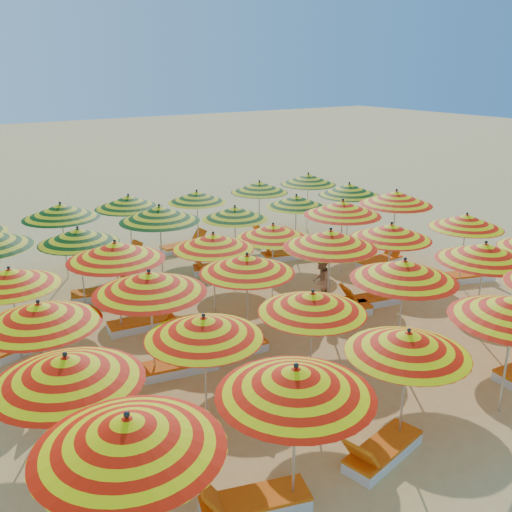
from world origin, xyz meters
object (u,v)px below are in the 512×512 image
object	(u,v)px
umbrella_12	(39,314)
umbrella_29	(349,190)
umbrella_21	(273,231)
umbrella_28	(296,201)
lounger_8	(230,348)
lounger_15	(103,293)
umbrella_7	(204,328)
lounger_20	(119,260)
umbrella_13	(149,283)
beachgoer_b	(321,281)
umbrella_18	(10,278)
umbrella_27	(235,213)
umbrella_32	(129,202)
umbrella_33	(197,197)
umbrella_16	(391,232)
lounger_2	(382,451)
umbrella_9	(404,270)
lounger_10	(368,300)
lounger_17	(218,268)
umbrella_15	(330,239)
umbrella_23	(396,198)
lounger_9	(339,309)
umbrella_6	(67,370)
lounger_21	(185,246)
umbrella_14	(247,264)
lounger_5	(283,391)
lounger_4	(119,472)
umbrella_2	(408,343)
lounger_16	(145,283)
umbrella_20	(213,241)
umbrella_25	(78,236)
lounger_1	(252,503)
umbrella_22	(343,208)
lounger_22	(271,233)
umbrella_8	(312,302)
umbrella_1	(296,381)
umbrella_19	(115,251)
lounger_18	(285,255)
lounger_14	(381,261)
lounger_11	(469,276)
lounger_7	(181,365)
umbrella_34	(259,187)
umbrella_26	(159,214)
umbrella_10	(485,252)

from	to	relation	value
umbrella_12	umbrella_29	size ratio (longest dim) A/B	0.90
umbrella_21	umbrella_28	distance (m)	3.93
lounger_8	lounger_15	distance (m)	5.19
umbrella_7	lounger_20	xyz separation A→B (m)	(1.93, 9.77, -1.89)
umbrella_13	beachgoer_b	bearing A→B (deg)	10.75
umbrella_18	umbrella_27	size ratio (longest dim) A/B	1.01
umbrella_32	umbrella_33	bearing A→B (deg)	0.31
umbrella_16	lounger_2	world-z (taller)	umbrella_16
umbrella_9	umbrella_13	xyz separation A→B (m)	(-5.03, 2.40, 0.01)
lounger_10	lounger_17	size ratio (longest dim) A/B	1.00
umbrella_15	umbrella_23	bearing A→B (deg)	25.85
umbrella_23	lounger_9	size ratio (longest dim) A/B	1.48
umbrella_6	lounger_21	bearing A→B (deg)	55.60
lounger_2	umbrella_14	bearing A→B (deg)	-106.13
lounger_20	lounger_5	bearing A→B (deg)	-100.62
umbrella_33	lounger_4	size ratio (longest dim) A/B	1.32
umbrella_23	lounger_10	distance (m)	4.53
umbrella_2	lounger_16	xyz separation A→B (m)	(-0.87, 9.68, -1.88)
lounger_2	lounger_20	size ratio (longest dim) A/B	1.01
umbrella_6	lounger_2	world-z (taller)	umbrella_6
umbrella_20	lounger_2	size ratio (longest dim) A/B	1.32
umbrella_15	umbrella_25	size ratio (longest dim) A/B	1.12
umbrella_6	umbrella_23	distance (m)	13.49
umbrella_20	lounger_1	size ratio (longest dim) A/B	1.32
umbrella_22	lounger_22	xyz separation A→B (m)	(0.69, 4.89, -2.14)
umbrella_8	umbrella_6	bearing A→B (deg)	-177.71
umbrella_1	umbrella_19	distance (m)	7.20
umbrella_33	lounger_18	distance (m)	3.85
umbrella_16	lounger_18	bearing A→B (deg)	92.26
lounger_10	lounger_14	world-z (taller)	same
umbrella_16	lounger_2	distance (m)	7.41
umbrella_12	lounger_11	size ratio (longest dim) A/B	1.35
umbrella_2	umbrella_27	size ratio (longest dim) A/B	1.05
lounger_9	lounger_14	distance (m)	4.55
lounger_14	lounger_22	xyz separation A→B (m)	(-1.24, 4.82, 0.00)
umbrella_9	lounger_5	bearing A→B (deg)	176.93
umbrella_9	lounger_9	size ratio (longest dim) A/B	1.60
umbrella_12	lounger_7	size ratio (longest dim) A/B	1.36
umbrella_1	lounger_15	distance (m)	9.99
lounger_1	lounger_4	xyz separation A→B (m)	(-1.47, 1.80, 0.00)
umbrella_7	umbrella_34	world-z (taller)	umbrella_34
umbrella_19	lounger_10	bearing A→B (deg)	-17.92
umbrella_34	lounger_2	xyz separation A→B (m)	(-5.60, -12.24, -1.92)
umbrella_12	umbrella_32	world-z (taller)	umbrella_32
lounger_5	umbrella_26	bearing A→B (deg)	-112.53
umbrella_10	umbrella_16	distance (m)	2.74
umbrella_32	lounger_8	size ratio (longest dim) A/B	1.52
umbrella_21	umbrella_29	xyz separation A→B (m)	(5.26, 2.57, 0.16)
umbrella_9	umbrella_22	distance (m)	5.55
umbrella_1	lounger_7	xyz separation A→B (m)	(0.39, 4.68, -2.06)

